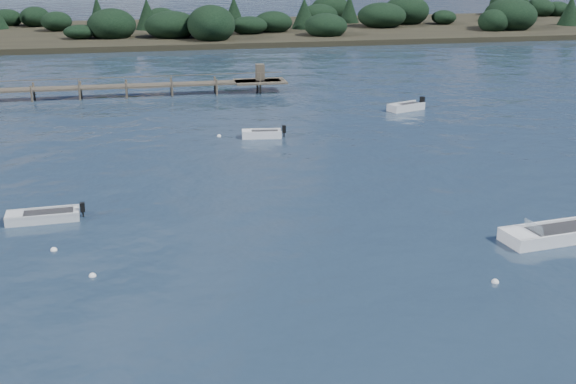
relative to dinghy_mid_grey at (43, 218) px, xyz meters
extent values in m
plane|color=#162435|center=(13.00, 45.04, -0.14)|extent=(400.00, 400.00, 0.00)
cube|color=silver|center=(0.01, 0.00, -0.05)|extent=(3.71, 1.58, 0.61)
cube|color=silver|center=(-1.38, -0.07, 0.31)|extent=(0.94, 1.29, 0.12)
cube|color=#252527|center=(0.30, 0.02, 0.24)|extent=(2.53, 1.24, 0.10)
cube|color=silver|center=(0.04, -0.64, 0.31)|extent=(3.64, 0.30, 0.12)
cube|color=silver|center=(-0.03, 0.64, 0.31)|extent=(3.64, 0.30, 0.12)
cube|color=black|center=(2.02, 0.11, 0.41)|extent=(0.26, 0.31, 0.48)
cylinder|color=black|center=(2.02, 0.11, -0.01)|extent=(0.09, 0.09, 0.48)
cube|color=white|center=(14.05, 14.87, -0.04)|extent=(3.04, 1.50, 0.68)
cube|color=white|center=(12.95, 15.00, 0.36)|extent=(0.82, 1.13, 0.14)
cube|color=#252527|center=(14.29, 14.84, 0.28)|extent=(2.08, 1.16, 0.12)
cube|color=white|center=(13.99, 14.35, 0.36)|extent=(2.92, 0.46, 0.14)
cube|color=white|center=(14.12, 15.39, 0.36)|extent=(2.92, 0.46, 0.14)
cube|color=black|center=(15.72, 14.67, 0.48)|extent=(0.31, 0.36, 0.54)
cylinder|color=black|center=(15.72, 14.67, 0.01)|extent=(0.11, 0.11, 0.54)
cube|color=silver|center=(28.02, 21.81, -0.03)|extent=(3.54, 2.40, 0.77)
cube|color=silver|center=(26.85, 21.36, 0.42)|extent=(1.16, 1.39, 0.15)
cube|color=#252527|center=(28.26, 21.90, 0.33)|extent=(2.46, 1.78, 0.13)
cube|color=silver|center=(28.23, 21.26, 0.42)|extent=(3.11, 1.30, 0.15)
cube|color=silver|center=(27.80, 22.36, 0.42)|extent=(3.11, 1.30, 0.15)
cube|color=black|center=(29.77, 22.48, 0.55)|extent=(0.42, 0.46, 0.60)
cylinder|color=black|center=(29.77, 22.48, 0.03)|extent=(0.14, 0.14, 0.60)
cube|color=white|center=(24.43, -7.75, -0.03)|extent=(5.08, 2.44, 0.76)
cube|color=white|center=(22.58, -7.98, 0.42)|extent=(1.37, 1.80, 0.15)
cube|color=#252527|center=(24.81, -7.70, 0.33)|extent=(3.48, 1.88, 0.13)
cube|color=white|center=(24.53, -8.60, 0.42)|extent=(4.87, 0.73, 0.15)
cube|color=white|center=(24.32, -6.90, 0.42)|extent=(4.87, 0.73, 0.15)
cube|color=silver|center=(23.36, -7.88, 0.68)|extent=(0.33, 1.34, 0.46)
sphere|color=white|center=(19.57, -11.55, -0.14)|extent=(0.32, 0.32, 0.32)
sphere|color=white|center=(0.93, -4.22, -0.14)|extent=(0.32, 0.32, 0.32)
sphere|color=white|center=(10.96, 15.85, -0.14)|extent=(0.32, 0.32, 0.32)
sphere|color=white|center=(2.85, -7.49, -0.14)|extent=(0.32, 0.32, 0.32)
cube|color=brown|center=(17.00, 33.04, 0.86)|extent=(5.00, 3.20, 0.18)
cube|color=brown|center=(17.00, 33.04, 1.76)|extent=(0.80, 0.80, 1.60)
cylinder|color=brown|center=(-4.46, 32.19, 0.26)|extent=(0.20, 0.20, 2.20)
cylinder|color=brown|center=(-4.46, 33.90, 0.26)|extent=(0.20, 0.20, 2.20)
cylinder|color=brown|center=(-0.20, 32.19, 0.26)|extent=(0.20, 0.20, 2.20)
cylinder|color=brown|center=(-0.20, 33.90, 0.26)|extent=(0.20, 0.20, 2.20)
cylinder|color=brown|center=(4.07, 32.19, 0.26)|extent=(0.20, 0.20, 2.20)
cylinder|color=brown|center=(4.07, 33.90, 0.26)|extent=(0.20, 0.20, 2.20)
cylinder|color=brown|center=(8.34, 32.19, 0.26)|extent=(0.20, 0.20, 2.20)
cylinder|color=brown|center=(8.34, 33.90, 0.26)|extent=(0.20, 0.20, 2.20)
cylinder|color=brown|center=(12.60, 32.19, 0.26)|extent=(0.20, 0.20, 2.20)
cylinder|color=brown|center=(12.60, 33.90, 0.26)|extent=(0.20, 0.20, 2.20)
cylinder|color=brown|center=(16.87, 32.19, 0.26)|extent=(0.20, 0.20, 2.20)
cylinder|color=brown|center=(16.87, 33.90, 0.26)|extent=(0.20, 0.20, 2.20)
cube|color=black|center=(38.00, 85.04, -0.14)|extent=(190.00, 40.00, 1.60)
ellipsoid|color=black|center=(38.00, 85.04, 2.66)|extent=(180.50, 36.00, 4.40)
camera|label=1|loc=(5.41, -36.87, 13.24)|focal=45.00mm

